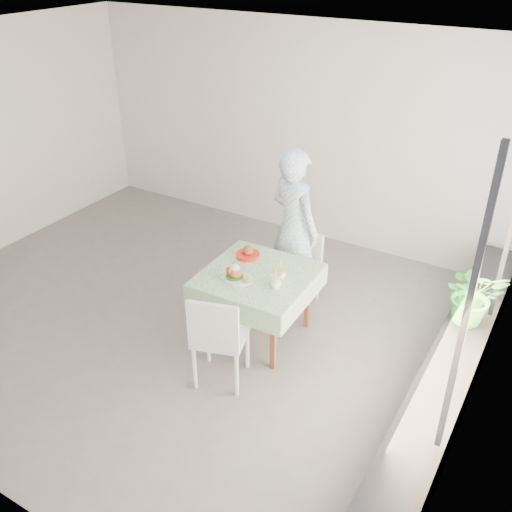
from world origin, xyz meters
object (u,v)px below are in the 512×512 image
Objects in this scene: cafe_table at (258,298)px; main_dish at (236,274)px; chair_near at (221,353)px; chair_far at (298,280)px; potted_plant at (474,295)px; juice_cup_orange at (281,274)px; diner at (294,228)px.

main_dish is at bearing -124.81° from cafe_table.
main_dish is at bearing 107.91° from chair_near.
chair_near reaches higher than chair_far.
potted_plant is (1.86, 1.37, 0.49)m from chair_near.
main_dish is at bearing -158.42° from potted_plant.
chair_far is 3.07× the size of juice_cup_orange.
juice_cup_orange reaches higher than chair_far.
chair_far is at bearing 174.43° from potted_plant.
chair_near is at bearing -86.18° from cafe_table.
potted_plant reaches higher than cafe_table.
diner reaches higher than chair_far.
main_dish is at bearing -100.45° from chair_far.
diner reaches higher than chair_near.
chair_near is 2.36m from potted_plant.
diner is 5.72× the size of main_dish.
potted_plant is (1.67, 0.59, -0.01)m from juice_cup_orange.
juice_cup_orange is (0.24, 0.03, 0.34)m from cafe_table.
potted_plant reaches higher than chair_far.
diner is at bearing 174.63° from potted_plant.
cafe_table is 3.97× the size of juice_cup_orange.
diner reaches higher than main_dish.
juice_cup_orange is at bearing 30.87° from main_dish.
potted_plant is at bearing 21.58° from main_dish.
juice_cup_orange reaches higher than main_dish.
potted_plant is (1.86, -0.18, 0.54)m from chair_far.
cafe_table is 0.60× the size of diner.
diner is (-0.07, 1.55, 0.59)m from chair_near.
cafe_table is 1.82× the size of potted_plant.
diner is at bearing 179.78° from chair_far.
chair_near is at bearing 112.99° from diner.
chair_far is 1.14m from main_dish.
chair_near is (-0.00, -1.55, 0.05)m from chair_far.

